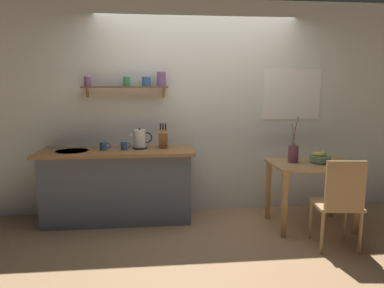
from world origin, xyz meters
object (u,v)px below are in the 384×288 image
Objects in this scene: dining_table at (311,175)px; twig_vase at (293,154)px; fruit_bowl at (320,158)px; knife_block at (163,138)px; coffee_mug_by_sink at (104,146)px; coffee_mug_spare at (124,146)px; electric_kettle at (140,139)px; dining_chair_near at (339,200)px.

dining_table is 1.75× the size of twig_vase.
knife_block is at bearing 165.48° from fruit_bowl.
coffee_mug_by_sink reaches higher than coffee_mug_spare.
dining_table is 3.55× the size of electric_kettle.
knife_block is at bearing 10.89° from coffee_mug_spare.
coffee_mug_spare is (-0.18, -0.07, -0.06)m from electric_kettle.
twig_vase is at bearing 164.55° from dining_table.
electric_kettle is at bearing 151.89° from dining_chair_near.
twig_vase is 4.36× the size of coffee_mug_spare.
electric_kettle is 2.15× the size of coffee_mug_spare.
fruit_bowl is 1.90× the size of coffee_mug_spare.
electric_kettle reaches higher than coffee_mug_spare.
twig_vase is 2.22m from coffee_mug_by_sink.
electric_kettle is 2.08× the size of coffee_mug_by_sink.
electric_kettle is at bearing 8.28° from coffee_mug_by_sink.
dining_chair_near is at bearing -97.72° from fruit_bowl.
twig_vase is (-0.20, 0.06, 0.24)m from dining_table.
twig_vase is 4.22× the size of coffee_mug_by_sink.
dining_table is at bearing -12.61° from electric_kettle.
coffee_mug_by_sink is (-2.50, 0.38, 0.12)m from fruit_bowl.
knife_block is at bearing 6.58° from coffee_mug_by_sink.
dining_chair_near is 3.06× the size of knife_block.
twig_vase is at bearing -12.28° from electric_kettle.
coffee_mug_spare is at bearing 155.45° from dining_chair_near.
fruit_bowl is 1.86m from knife_block.
dining_table is 0.99× the size of dining_chair_near.
dining_chair_near is 2.31m from electric_kettle.
dining_chair_near is 2.08m from knife_block.
twig_vase is at bearing -8.38° from coffee_mug_by_sink.
knife_block is (-1.70, 0.46, 0.38)m from dining_table.
knife_block is at bearing 164.84° from twig_vase.
twig_vase reaches higher than dining_chair_near.
knife_block is 2.53× the size of coffee_mug_spare.
fruit_bowl is 0.44× the size of twig_vase.
knife_block reaches higher than electric_kettle.
electric_kettle is (-1.97, 0.44, 0.38)m from dining_table.
coffee_mug_spare is (-2.17, 0.99, 0.42)m from dining_chair_near.
dining_table is 2.45m from coffee_mug_by_sink.
coffee_mug_by_sink is at bearing -171.72° from electric_kettle.
twig_vase is at bearing 107.85° from dining_chair_near.
coffee_mug_by_sink is at bearing 178.14° from coffee_mug_spare.
coffee_mug_by_sink is 1.03× the size of coffee_mug_spare.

